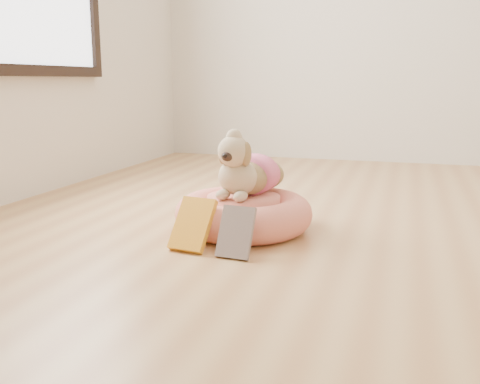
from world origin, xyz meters
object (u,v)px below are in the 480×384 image
(pet_bed, at_px, (244,214))
(book_white, at_px, (236,232))
(book_yellow, at_px, (193,224))
(dog, at_px, (246,161))

(pet_bed, height_order, book_white, book_white)
(book_yellow, distance_m, book_white, 0.19)
(pet_bed, xyz_separation_m, dog, (0.00, 0.03, 0.22))
(dog, bearing_deg, book_white, -69.41)
(pet_bed, xyz_separation_m, book_yellow, (-0.11, -0.29, 0.02))
(pet_bed, relative_size, book_white, 3.04)
(pet_bed, relative_size, book_yellow, 2.72)
(dog, height_order, book_yellow, dog)
(pet_bed, height_order, book_yellow, book_yellow)
(dog, height_order, book_white, dog)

